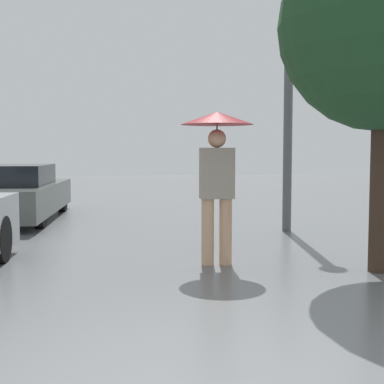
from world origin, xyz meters
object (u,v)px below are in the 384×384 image
street_lamp (289,68)px  pedestrian (217,153)px  tree (384,27)px  parked_car_farthest (11,194)px

street_lamp → pedestrian: bearing=-121.4°
tree → street_lamp: 3.33m
parked_car_farthest → tree: size_ratio=1.10×
parked_car_farthest → pedestrian: bearing=-52.9°
pedestrian → parked_car_farthest: (-3.71, 4.90, -0.88)m
tree → pedestrian: bearing=162.8°
parked_car_farthest → street_lamp: size_ratio=0.93×
pedestrian → parked_car_farthest: size_ratio=0.43×
parked_car_farthest → street_lamp: 6.28m
pedestrian → street_lamp: street_lamp is taller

